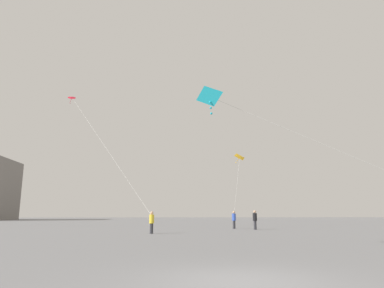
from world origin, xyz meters
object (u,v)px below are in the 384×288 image
object	(u,v)px
person_in_blue	(234,219)
person_in_yellow	(152,221)
kite_amber_delta	(240,157)
kite_cyan_delta	(219,101)
person_in_black	(255,219)
kite_crimson_diamond	(73,99)

from	to	relation	value
person_in_blue	person_in_yellow	size ratio (longest dim) A/B	1.06
kite_amber_delta	person_in_yellow	bearing A→B (deg)	-133.85
kite_cyan_delta	person_in_blue	bearing A→B (deg)	77.85
person_in_black	kite_crimson_diamond	size ratio (longest dim) A/B	0.13
person_in_blue	kite_amber_delta	xyz separation A→B (m)	(0.94, 0.85, 6.51)
person_in_blue	kite_crimson_diamond	world-z (taller)	kite_crimson_diamond
kite_crimson_diamond	person_in_blue	bearing A→B (deg)	-13.71
person_in_yellow	kite_amber_delta	distance (m)	14.46
person_in_black	kite_amber_delta	size ratio (longest dim) A/B	0.28
kite_crimson_diamond	person_in_black	bearing A→B (deg)	-18.13
person_in_yellow	kite_crimson_diamond	bearing A→B (deg)	177.74
person_in_yellow	kite_cyan_delta	distance (m)	14.54
kite_crimson_diamond	kite_amber_delta	world-z (taller)	kite_crimson_diamond
person_in_yellow	kite_cyan_delta	world-z (taller)	kite_cyan_delta
kite_cyan_delta	kite_crimson_diamond	bearing A→B (deg)	117.52
person_in_yellow	person_in_blue	bearing A→B (deg)	95.95
person_in_blue	kite_cyan_delta	xyz separation A→B (m)	(-4.64, -21.55, 5.27)
person_in_yellow	kite_crimson_diamond	world-z (taller)	kite_crimson_diamond
person_in_blue	kite_amber_delta	world-z (taller)	kite_amber_delta
person_in_black	person_in_yellow	distance (m)	11.56
kite_cyan_delta	kite_amber_delta	world-z (taller)	kite_amber_delta
person_in_yellow	kite_crimson_diamond	distance (m)	21.55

